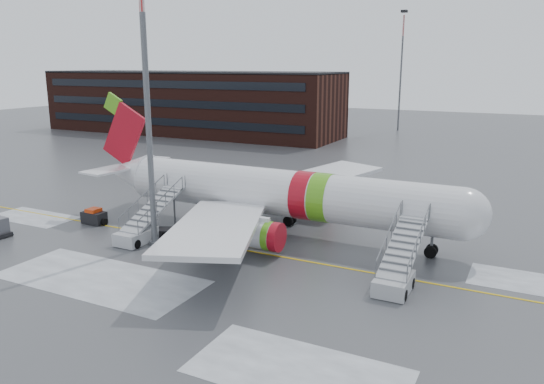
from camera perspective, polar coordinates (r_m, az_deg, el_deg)
The scene contains 9 objects.
ground at distance 41.04m, azimuth -1.98°, elevation -5.92°, with size 260.00×260.00×0.00m, color #494C4F.
airliner at distance 43.57m, azimuth 0.07°, elevation -0.06°, with size 35.03×32.97×11.18m.
airstair_fwd at distance 34.46m, azimuth 13.31°, elevation -8.31°, with size 2.05×7.70×3.48m.
airstair_aft at distance 43.44m, azimuth -13.79°, elevation -3.72°, with size 2.05×7.70×3.48m.
pushback_tug at distance 44.28m, azimuth -12.62°, elevation -3.95°, with size 2.70×2.45×1.36m.
baggage_tractor at distance 49.24m, azimuth -18.60°, elevation -2.58°, with size 2.66×1.23×1.38m.
light_mast_near at distance 40.35m, azimuth -13.31°, elevation 10.00°, with size 1.20×1.20×21.85m.
terminal_building at distance 109.57m, azimuth -8.95°, elevation 9.52°, with size 62.00×16.11×12.30m.
light_mast_far_n at distance 115.01m, azimuth 13.75°, elevation 13.30°, with size 1.20×1.20×24.25m.
Camera 1 is at (18.68, -33.87, 13.72)m, focal length 35.00 mm.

